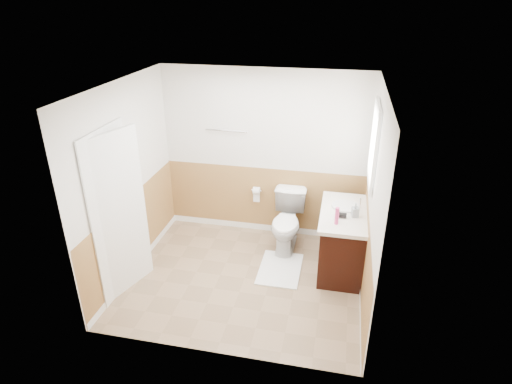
% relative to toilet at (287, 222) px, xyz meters
% --- Properties ---
extents(floor, '(3.00, 3.00, 0.00)m').
position_rel_toilet_xyz_m(floor, '(-0.43, -0.87, -0.41)').
color(floor, '#8C7051').
rests_on(floor, ground).
extents(ceiling, '(3.00, 3.00, 0.00)m').
position_rel_toilet_xyz_m(ceiling, '(-0.43, -0.87, 2.09)').
color(ceiling, white).
rests_on(ceiling, floor).
extents(wall_back, '(3.00, 0.00, 3.00)m').
position_rel_toilet_xyz_m(wall_back, '(-0.43, 0.43, 0.84)').
color(wall_back, silver).
rests_on(wall_back, floor).
extents(wall_front, '(3.00, 0.00, 3.00)m').
position_rel_toilet_xyz_m(wall_front, '(-0.43, -2.17, 0.84)').
color(wall_front, silver).
rests_on(wall_front, floor).
extents(wall_left, '(0.00, 3.00, 3.00)m').
position_rel_toilet_xyz_m(wall_left, '(-1.93, -0.87, 0.84)').
color(wall_left, silver).
rests_on(wall_left, floor).
extents(wall_right, '(0.00, 3.00, 3.00)m').
position_rel_toilet_xyz_m(wall_right, '(1.07, -0.87, 0.84)').
color(wall_right, silver).
rests_on(wall_right, floor).
extents(wainscot_back, '(3.00, 0.00, 3.00)m').
position_rel_toilet_xyz_m(wainscot_back, '(-0.43, 0.42, 0.09)').
color(wainscot_back, '#A97A43').
rests_on(wainscot_back, floor).
extents(wainscot_front, '(3.00, 0.00, 3.00)m').
position_rel_toilet_xyz_m(wainscot_front, '(-0.43, -2.16, 0.09)').
color(wainscot_front, '#A97A43').
rests_on(wainscot_front, floor).
extents(wainscot_left, '(0.00, 2.60, 2.60)m').
position_rel_toilet_xyz_m(wainscot_left, '(-1.91, -0.87, 0.09)').
color(wainscot_left, '#A97A43').
rests_on(wainscot_left, floor).
extents(wainscot_right, '(0.00, 2.60, 2.60)m').
position_rel_toilet_xyz_m(wainscot_right, '(1.06, -0.87, 0.09)').
color(wainscot_right, '#A97A43').
rests_on(wainscot_right, floor).
extents(toilet, '(0.46, 0.81, 0.82)m').
position_rel_toilet_xyz_m(toilet, '(0.00, 0.00, 0.00)').
color(toilet, white).
rests_on(toilet, floor).
extents(bath_mat, '(0.55, 0.80, 0.02)m').
position_rel_toilet_xyz_m(bath_mat, '(-0.00, -0.58, -0.40)').
color(bath_mat, white).
rests_on(bath_mat, floor).
extents(vanity_cabinet, '(0.55, 1.10, 0.80)m').
position_rel_toilet_xyz_m(vanity_cabinet, '(0.79, -0.35, -0.01)').
color(vanity_cabinet, black).
rests_on(vanity_cabinet, floor).
extents(vanity_knob_left, '(0.03, 0.03, 0.03)m').
position_rel_toilet_xyz_m(vanity_knob_left, '(0.49, -0.45, 0.14)').
color(vanity_knob_left, white).
rests_on(vanity_knob_left, vanity_cabinet).
extents(vanity_knob_right, '(0.03, 0.03, 0.03)m').
position_rel_toilet_xyz_m(vanity_knob_right, '(0.49, -0.25, 0.14)').
color(vanity_knob_right, silver).
rests_on(vanity_knob_right, vanity_cabinet).
extents(countertop, '(0.60, 1.15, 0.05)m').
position_rel_toilet_xyz_m(countertop, '(0.78, -0.35, 0.41)').
color(countertop, silver).
rests_on(countertop, vanity_cabinet).
extents(sink_basin, '(0.36, 0.36, 0.02)m').
position_rel_toilet_xyz_m(sink_basin, '(0.79, -0.20, 0.45)').
color(sink_basin, silver).
rests_on(sink_basin, countertop).
extents(faucet, '(0.02, 0.02, 0.14)m').
position_rel_toilet_xyz_m(faucet, '(0.97, -0.20, 0.51)').
color(faucet, silver).
rests_on(faucet, countertop).
extents(lotion_bottle, '(0.05, 0.05, 0.22)m').
position_rel_toilet_xyz_m(lotion_bottle, '(0.69, -0.68, 0.55)').
color(lotion_bottle, '#DA387B').
rests_on(lotion_bottle, countertop).
extents(soap_dispenser, '(0.10, 0.10, 0.18)m').
position_rel_toilet_xyz_m(soap_dispenser, '(0.91, -0.45, 0.53)').
color(soap_dispenser, gray).
rests_on(soap_dispenser, countertop).
extents(hair_dryer_body, '(0.14, 0.07, 0.07)m').
position_rel_toilet_xyz_m(hair_dryer_body, '(0.74, -0.51, 0.47)').
color(hair_dryer_body, black).
rests_on(hair_dryer_body, countertop).
extents(hair_dryer_handle, '(0.03, 0.03, 0.07)m').
position_rel_toilet_xyz_m(hair_dryer_handle, '(0.71, -0.44, 0.44)').
color(hair_dryer_handle, black).
rests_on(hair_dryer_handle, countertop).
extents(mirror_panel, '(0.02, 0.35, 0.90)m').
position_rel_toilet_xyz_m(mirror_panel, '(1.05, 0.23, 1.14)').
color(mirror_panel, silver).
rests_on(mirror_panel, wall_right).
extents(window_frame, '(0.04, 0.80, 1.00)m').
position_rel_toilet_xyz_m(window_frame, '(1.04, -0.28, 1.34)').
color(window_frame, white).
rests_on(window_frame, wall_right).
extents(window_glass, '(0.01, 0.70, 0.90)m').
position_rel_toilet_xyz_m(window_glass, '(1.06, -0.28, 1.34)').
color(window_glass, white).
rests_on(window_glass, wall_right).
extents(door, '(0.29, 0.78, 2.04)m').
position_rel_toilet_xyz_m(door, '(-1.83, -1.32, 0.61)').
color(door, white).
rests_on(door, wall_left).
extents(door_frame, '(0.02, 0.92, 2.10)m').
position_rel_toilet_xyz_m(door_frame, '(-1.90, -1.32, 0.62)').
color(door_frame, white).
rests_on(door_frame, wall_left).
extents(door_knob, '(0.06, 0.06, 0.06)m').
position_rel_toilet_xyz_m(door_knob, '(-1.77, -0.99, 0.54)').
color(door_knob, silver).
rests_on(door_knob, door).
extents(towel_bar, '(0.62, 0.02, 0.02)m').
position_rel_toilet_xyz_m(towel_bar, '(-0.98, 0.38, 1.19)').
color(towel_bar, silver).
rests_on(towel_bar, wall_back).
extents(tp_holder_bar, '(0.14, 0.02, 0.02)m').
position_rel_toilet_xyz_m(tp_holder_bar, '(-0.53, 0.36, 0.29)').
color(tp_holder_bar, silver).
rests_on(tp_holder_bar, wall_back).
extents(tp_roll, '(0.10, 0.11, 0.11)m').
position_rel_toilet_xyz_m(tp_roll, '(-0.53, 0.36, 0.29)').
color(tp_roll, white).
rests_on(tp_roll, tp_holder_bar).
extents(tp_sheet, '(0.10, 0.01, 0.16)m').
position_rel_toilet_xyz_m(tp_sheet, '(-0.53, 0.36, 0.18)').
color(tp_sheet, white).
rests_on(tp_sheet, tp_roll).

